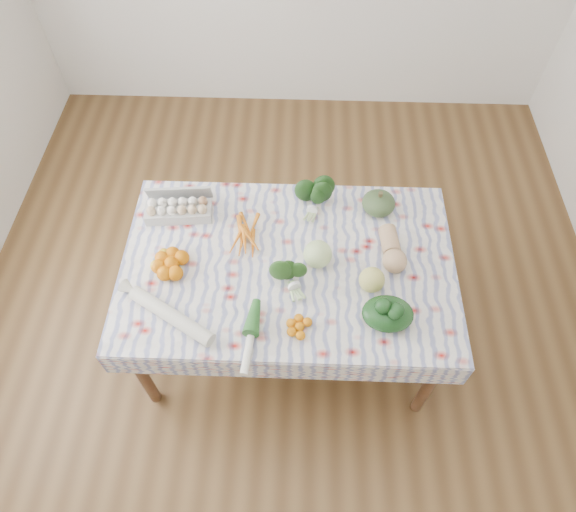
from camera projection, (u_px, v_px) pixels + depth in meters
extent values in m
plane|color=#55391D|center=(288.00, 332.00, 3.17)|extent=(4.50, 4.50, 0.00)
cube|color=brown|center=(288.00, 266.00, 2.57)|extent=(1.60, 1.00, 0.04)
cylinder|color=brown|center=(142.00, 373.00, 2.64)|extent=(0.06, 0.06, 0.71)
cylinder|color=brown|center=(430.00, 383.00, 2.61)|extent=(0.06, 0.06, 0.71)
cylinder|color=brown|center=(170.00, 238.00, 3.15)|extent=(0.06, 0.06, 0.71)
cylinder|color=brown|center=(412.00, 244.00, 3.12)|extent=(0.06, 0.06, 0.71)
cube|color=silver|center=(288.00, 263.00, 2.55)|extent=(1.66, 1.06, 0.01)
cube|color=#B7B7B1|center=(178.00, 210.00, 2.68)|extent=(0.35, 0.17, 0.09)
cube|color=orange|center=(246.00, 234.00, 2.62)|extent=(0.26, 0.25, 0.04)
ellipsoid|color=#173811|center=(315.00, 199.00, 2.70)|extent=(0.19, 0.17, 0.14)
ellipsoid|color=#3B522C|center=(379.00, 203.00, 2.70)|extent=(0.21, 0.21, 0.12)
sphere|color=#BEDC8B|center=(318.00, 254.00, 2.49)|extent=(0.15, 0.15, 0.14)
ellipsoid|color=tan|center=(392.00, 248.00, 2.52)|extent=(0.14, 0.27, 0.12)
cube|color=#D46A05|center=(171.00, 264.00, 2.50)|extent=(0.27, 0.27, 0.08)
ellipsoid|color=#244E19|center=(291.00, 276.00, 2.44)|extent=(0.20, 0.20, 0.11)
cube|color=orange|center=(300.00, 327.00, 2.32)|extent=(0.20, 0.20, 0.05)
sphere|color=#C7C25E|center=(372.00, 280.00, 2.42)|extent=(0.15, 0.15, 0.12)
ellipsoid|color=black|center=(388.00, 314.00, 2.32)|extent=(0.29, 0.27, 0.10)
cylinder|color=silver|center=(171.00, 316.00, 2.34)|extent=(0.45, 0.31, 0.07)
cylinder|color=white|center=(250.00, 338.00, 2.29)|extent=(0.07, 0.35, 0.04)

